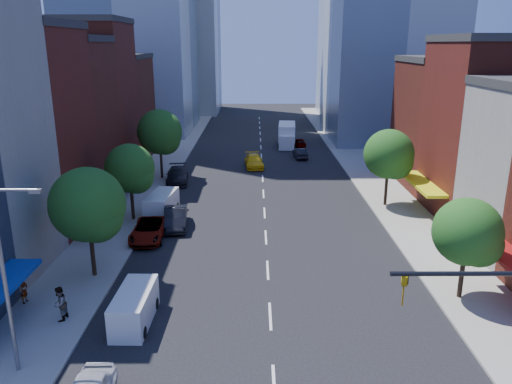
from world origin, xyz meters
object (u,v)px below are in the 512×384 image
Objects in this scene: pedestrian_far at (60,304)px; cargo_van_near at (134,308)px; pedestrian_near at (24,290)px; traffic_car_oncoming at (300,153)px; parked_car_third at (149,230)px; traffic_car_far at (300,142)px; parked_car_second at (176,218)px; taxi at (254,161)px; box_truck at (287,136)px; parked_car_rear at (177,175)px; cargo_van_far at (161,205)px.

cargo_van_near is at bearing 96.91° from pedestrian_far.
traffic_car_oncoming is at bearing -20.76° from pedestrian_near.
cargo_van_near is at bearing -83.90° from parked_car_third.
cargo_van_near is (1.75, -12.43, 0.20)m from parked_car_third.
traffic_car_far is 52.06m from pedestrian_far.
parked_car_second is 15.10m from cargo_van_near.
cargo_van_near reaches higher than parked_car_second.
taxi is 36.76m from pedestrian_near.
cargo_van_near is at bearing 67.77° from traffic_car_oncoming.
box_truck is at bearing 171.58° from pedestrian_far.
pedestrian_near is at bearing 164.45° from cargo_van_near.
cargo_van_near is 0.55× the size of box_truck.
traffic_car_oncoming is at bearing 34.34° from taxi.
cargo_van_near is (2.00, -29.14, 0.11)m from parked_car_rear.
box_truck is (13.17, 37.54, 0.79)m from parked_car_third.
taxi is at bearing 69.01° from parked_car_third.
parked_car_rear is 0.69× the size of box_truck.
parked_car_second is 0.61× the size of box_truck.
traffic_car_far is (0.62, 7.80, -0.04)m from traffic_car_oncoming.
parked_car_second is at bearing -22.36° from pedestrian_near.
parked_car_second reaches higher than parked_car_rear.
parked_car_second is at bearing -104.14° from box_truck.
box_truck reaches higher than cargo_van_far.
box_truck is 51.28m from pedestrian_near.
cargo_van_far reaches higher than parked_car_second.
parked_car_rear is at bearing 48.45° from traffic_car_far.
box_truck reaches higher than taxi.
taxi is 37.69m from pedestrian_far.
parked_car_rear is (-0.25, 16.70, 0.08)m from parked_car_third.
traffic_car_far is (6.81, 12.89, -0.12)m from taxi.
traffic_car_oncoming is (14.45, 28.96, -0.06)m from parked_car_third.
traffic_car_far is at bearing -17.47° from pedestrian_near.
traffic_car_oncoming is 0.50× the size of box_truck.
traffic_car_far is 0.46× the size of box_truck.
cargo_van_far is 34.63m from traffic_car_far.
parked_car_third is at bearing -105.34° from box_truck.
cargo_van_far is 27.48m from traffic_car_oncoming.
parked_car_third is (-1.75, -2.67, -0.08)m from parked_car_second.
taxi reaches higher than traffic_car_oncoming.
pedestrian_far is at bearing -90.35° from cargo_van_far.
parked_car_third is 25.26m from taxi.
pedestrian_far is at bearing -118.62° from pedestrian_near.
traffic_car_far is at bearing 57.09° from taxi.
cargo_van_far is at bearing -178.64° from pedestrian_far.
parked_car_third is at bearing -129.77° from parked_car_second.
taxi is 0.64× the size of box_truck.
box_truck is at bearing -15.18° from pedestrian_near.
parked_car_second reaches higher than taxi.
parked_car_second is 0.96× the size of taxi.
traffic_car_far is at bearing 65.80° from parked_car_third.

